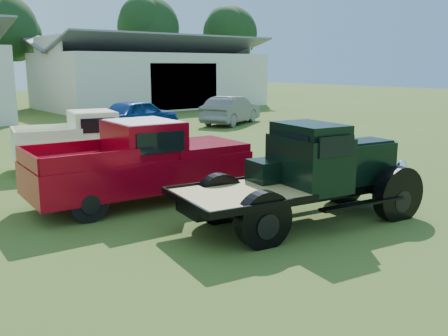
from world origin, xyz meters
TOP-DOWN VIEW (x-y plane):
  - ground at (0.00, 0.00)m, footprint 120.00×120.00m
  - shed_right at (14.00, 27.00)m, footprint 16.80×9.20m
  - tree_c at (5.00, 33.00)m, footprint 5.40×5.40m
  - tree_d at (18.00, 34.00)m, footprint 6.00×6.00m
  - tree_e at (26.00, 32.00)m, footprint 5.70×5.70m
  - vintage_flatbed at (1.21, -0.16)m, footprint 5.41×2.88m
  - red_pickup at (-0.60, 3.34)m, footprint 5.48×2.49m
  - white_pickup at (0.25, 7.95)m, footprint 5.03×2.84m
  - misc_car_blue at (5.90, 14.86)m, footprint 4.92×3.17m
  - misc_car_grey at (11.22, 14.13)m, footprint 4.82×3.41m

SIDE VIEW (x-z plane):
  - ground at x=0.00m, z-range 0.00..0.00m
  - misc_car_grey at x=11.22m, z-range 0.00..1.51m
  - misc_car_blue at x=5.90m, z-range 0.00..1.56m
  - white_pickup at x=0.25m, z-range 0.00..1.74m
  - red_pickup at x=-0.60m, z-range 0.00..1.94m
  - vintage_flatbed at x=1.21m, z-range 0.00..2.04m
  - shed_right at x=14.00m, z-range 0.00..5.20m
  - tree_c at x=5.00m, z-range 0.00..9.00m
  - tree_e at x=26.00m, z-range 0.00..9.50m
  - tree_d at x=18.00m, z-range 0.00..10.00m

